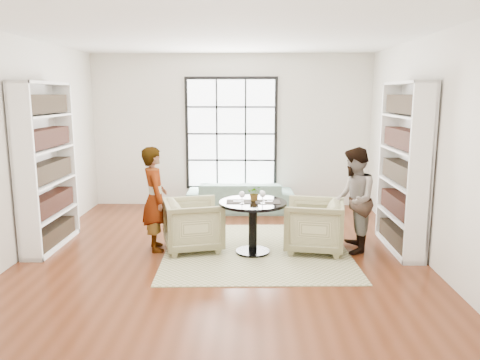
{
  "coord_description": "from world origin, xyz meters",
  "views": [
    {
      "loc": [
        0.39,
        -6.3,
        2.23
      ],
      "look_at": [
        0.23,
        0.4,
        0.99
      ],
      "focal_mm": 35.0,
      "sensor_mm": 36.0,
      "label": 1
    }
  ],
  "objects_px": {
    "armchair_right": "(314,226)",
    "person_left": "(155,199)",
    "wine_glass_right": "(263,194)",
    "flower_centerpiece": "(255,193)",
    "armchair_left": "(194,225)",
    "pedestal_table": "(253,216)",
    "person_right": "(354,200)",
    "wine_glass_left": "(242,195)",
    "sofa": "(240,196)"
  },
  "relations": [
    {
      "from": "armchair_right",
      "to": "person_left",
      "type": "bearing_deg",
      "value": -80.55
    },
    {
      "from": "wine_glass_right",
      "to": "flower_centerpiece",
      "type": "xyz_separation_m",
      "value": [
        -0.11,
        0.19,
        -0.02
      ]
    },
    {
      "from": "armchair_left",
      "to": "pedestal_table",
      "type": "bearing_deg",
      "value": -115.34
    },
    {
      "from": "pedestal_table",
      "to": "flower_centerpiece",
      "type": "xyz_separation_m",
      "value": [
        0.02,
        0.06,
        0.31
      ]
    },
    {
      "from": "armchair_left",
      "to": "flower_centerpiece",
      "type": "distance_m",
      "value": 1.01
    },
    {
      "from": "person_left",
      "to": "flower_centerpiece",
      "type": "relative_size",
      "value": 6.94
    },
    {
      "from": "person_right",
      "to": "wine_glass_right",
      "type": "bearing_deg",
      "value": -71.19
    },
    {
      "from": "pedestal_table",
      "to": "armchair_right",
      "type": "xyz_separation_m",
      "value": [
        0.87,
        0.13,
        -0.17
      ]
    },
    {
      "from": "armchair_left",
      "to": "person_right",
      "type": "xyz_separation_m",
      "value": [
        2.28,
        -0.02,
        0.38
      ]
    },
    {
      "from": "pedestal_table",
      "to": "wine_glass_left",
      "type": "xyz_separation_m",
      "value": [
        -0.15,
        -0.13,
        0.33
      ]
    },
    {
      "from": "armchair_right",
      "to": "flower_centerpiece",
      "type": "bearing_deg",
      "value": -75.62
    },
    {
      "from": "wine_glass_right",
      "to": "flower_centerpiece",
      "type": "relative_size",
      "value": 0.85
    },
    {
      "from": "armchair_left",
      "to": "flower_centerpiece",
      "type": "height_order",
      "value": "flower_centerpiece"
    },
    {
      "from": "pedestal_table",
      "to": "wine_glass_right",
      "type": "distance_m",
      "value": 0.38
    },
    {
      "from": "sofa",
      "to": "wine_glass_left",
      "type": "distance_m",
      "value": 2.61
    },
    {
      "from": "wine_glass_right",
      "to": "armchair_left",
      "type": "bearing_deg",
      "value": 164.65
    },
    {
      "from": "pedestal_table",
      "to": "armchair_left",
      "type": "xyz_separation_m",
      "value": [
        -0.85,
        0.15,
        -0.18
      ]
    },
    {
      "from": "pedestal_table",
      "to": "person_left",
      "type": "distance_m",
      "value": 1.43
    },
    {
      "from": "armchair_left",
      "to": "wine_glass_left",
      "type": "xyz_separation_m",
      "value": [
        0.7,
        -0.28,
        0.51
      ]
    },
    {
      "from": "pedestal_table",
      "to": "wine_glass_left",
      "type": "distance_m",
      "value": 0.39
    },
    {
      "from": "pedestal_table",
      "to": "person_right",
      "type": "xyz_separation_m",
      "value": [
        1.42,
        0.13,
        0.2
      ]
    },
    {
      "from": "sofa",
      "to": "armchair_right",
      "type": "relative_size",
      "value": 2.43
    },
    {
      "from": "sofa",
      "to": "wine_glass_right",
      "type": "bearing_deg",
      "value": 97.12
    },
    {
      "from": "person_right",
      "to": "wine_glass_left",
      "type": "distance_m",
      "value": 1.6
    },
    {
      "from": "person_left",
      "to": "wine_glass_right",
      "type": "relative_size",
      "value": 8.15
    },
    {
      "from": "armchair_left",
      "to": "armchair_right",
      "type": "xyz_separation_m",
      "value": [
        1.73,
        -0.02,
        0.0
      ]
    },
    {
      "from": "sofa",
      "to": "wine_glass_right",
      "type": "height_order",
      "value": "wine_glass_right"
    },
    {
      "from": "pedestal_table",
      "to": "person_left",
      "type": "bearing_deg",
      "value": 174.08
    },
    {
      "from": "wine_glass_right",
      "to": "flower_centerpiece",
      "type": "distance_m",
      "value": 0.22
    },
    {
      "from": "armchair_left",
      "to": "armchair_right",
      "type": "distance_m",
      "value": 1.73
    },
    {
      "from": "flower_centerpiece",
      "to": "wine_glass_left",
      "type": "bearing_deg",
      "value": -131.87
    },
    {
      "from": "armchair_left",
      "to": "person_right",
      "type": "relative_size",
      "value": 0.54
    },
    {
      "from": "pedestal_table",
      "to": "person_right",
      "type": "bearing_deg",
      "value": 5.17
    },
    {
      "from": "armchair_right",
      "to": "wine_glass_right",
      "type": "xyz_separation_m",
      "value": [
        -0.74,
        -0.25,
        0.51
      ]
    },
    {
      "from": "person_right",
      "to": "wine_glass_right",
      "type": "relative_size",
      "value": 8.14
    },
    {
      "from": "pedestal_table",
      "to": "sofa",
      "type": "bearing_deg",
      "value": 95.48
    },
    {
      "from": "sofa",
      "to": "person_left",
      "type": "bearing_deg",
      "value": 61.56
    },
    {
      "from": "pedestal_table",
      "to": "sofa",
      "type": "height_order",
      "value": "pedestal_table"
    },
    {
      "from": "sofa",
      "to": "wine_glass_right",
      "type": "relative_size",
      "value": 10.85
    },
    {
      "from": "armchair_left",
      "to": "wine_glass_left",
      "type": "distance_m",
      "value": 0.91
    },
    {
      "from": "flower_centerpiece",
      "to": "pedestal_table",
      "type": "bearing_deg",
      "value": -111.44
    },
    {
      "from": "armchair_right",
      "to": "person_right",
      "type": "xyz_separation_m",
      "value": [
        0.55,
        0.0,
        0.37
      ]
    },
    {
      "from": "sofa",
      "to": "wine_glass_left",
      "type": "height_order",
      "value": "wine_glass_left"
    },
    {
      "from": "person_right",
      "to": "wine_glass_left",
      "type": "relative_size",
      "value": 8.58
    },
    {
      "from": "sofa",
      "to": "armchair_right",
      "type": "height_order",
      "value": "armchair_right"
    },
    {
      "from": "pedestal_table",
      "to": "wine_glass_right",
      "type": "relative_size",
      "value": 5.11
    },
    {
      "from": "sofa",
      "to": "armchair_left",
      "type": "distance_m",
      "value": 2.35
    },
    {
      "from": "sofa",
      "to": "wine_glass_right",
      "type": "xyz_separation_m",
      "value": [
        0.36,
        -2.53,
        0.59
      ]
    },
    {
      "from": "pedestal_table",
      "to": "person_left",
      "type": "xyz_separation_m",
      "value": [
        -1.4,
        0.15,
        0.2
      ]
    },
    {
      "from": "person_left",
      "to": "person_right",
      "type": "height_order",
      "value": "person_left"
    }
  ]
}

